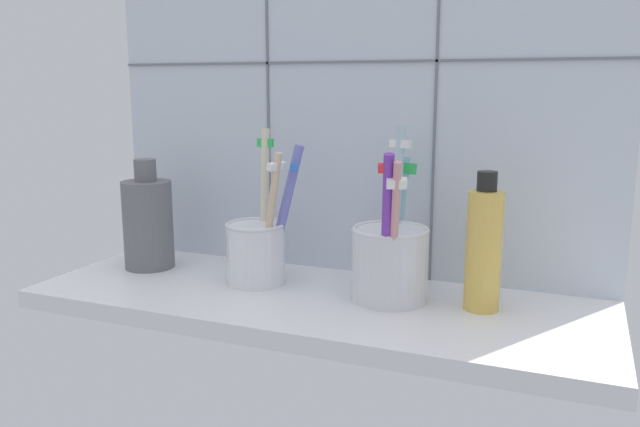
{
  "coord_description": "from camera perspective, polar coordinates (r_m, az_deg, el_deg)",
  "views": [
    {
      "loc": [
        26.58,
        -63.01,
        25.12
      ],
      "look_at": [
        0.0,
        2.16,
        10.99
      ],
      "focal_mm": 36.15,
      "sensor_mm": 36.0,
      "label": 1
    }
  ],
  "objects": [
    {
      "name": "tile_wall_back",
      "position": [
        0.8,
        2.71,
        9.45
      ],
      "size": [
        64.0,
        2.2,
        45.0
      ],
      "color": "silver",
      "rests_on": "ground"
    },
    {
      "name": "ceramic_vase",
      "position": [
        0.85,
        -14.99,
        -0.74
      ],
      "size": [
        6.26,
        6.26,
        13.98
      ],
      "color": "slate",
      "rests_on": "counter_slab"
    },
    {
      "name": "counter_slab",
      "position": [
        0.73,
        -0.65,
        -8.08
      ],
      "size": [
        64.0,
        22.0,
        2.0
      ],
      "primitive_type": "cube",
      "color": "silver",
      "rests_on": "ground"
    },
    {
      "name": "soap_bottle",
      "position": [
        0.68,
        14.29,
        -2.96
      ],
      "size": [
        3.71,
        3.71,
        14.54
      ],
      "color": "#E0B84F",
      "rests_on": "counter_slab"
    },
    {
      "name": "toothbrush_cup_right",
      "position": [
        0.7,
        6.24,
        -3.92
      ],
      "size": [
        8.38,
        12.7,
        18.76
      ],
      "color": "silver",
      "rests_on": "counter_slab"
    },
    {
      "name": "toothbrush_cup_left",
      "position": [
        0.76,
        -5.5,
        -2.88
      ],
      "size": [
        9.29,
        7.5,
        18.07
      ],
      "color": "white",
      "rests_on": "counter_slab"
    }
  ]
}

